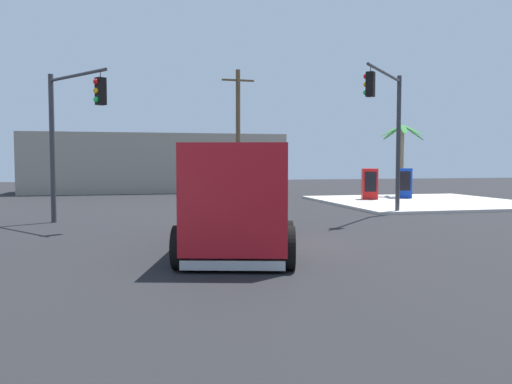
{
  "coord_description": "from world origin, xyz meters",
  "views": [
    {
      "loc": [
        -4.27,
        -14.98,
        2.47
      ],
      "look_at": [
        -0.87,
        -0.68,
        1.59
      ],
      "focal_mm": 36.7,
      "sensor_mm": 36.0,
      "label": 1
    }
  ],
  "objects_px": {
    "palm_tree_far": "(402,146)",
    "utility_pole": "(238,132)",
    "traffic_light_primary": "(390,119)",
    "traffic_light_secondary": "(68,124)",
    "vending_machine_red": "(405,183)",
    "vending_machine_blue": "(370,184)",
    "delivery_truck": "(241,195)"
  },
  "relations": [
    {
      "from": "delivery_truck",
      "to": "palm_tree_far",
      "type": "height_order",
      "value": "palm_tree_far"
    },
    {
      "from": "traffic_light_primary",
      "to": "traffic_light_secondary",
      "type": "relative_size",
      "value": 1.06
    },
    {
      "from": "delivery_truck",
      "to": "palm_tree_far",
      "type": "xyz_separation_m",
      "value": [
        14.21,
        16.65,
        1.91
      ]
    },
    {
      "from": "traffic_light_secondary",
      "to": "palm_tree_far",
      "type": "xyz_separation_m",
      "value": [
        19.57,
        10.02,
        -0.44
      ]
    },
    {
      "from": "vending_machine_blue",
      "to": "palm_tree_far",
      "type": "height_order",
      "value": "palm_tree_far"
    },
    {
      "from": "traffic_light_secondary",
      "to": "vending_machine_blue",
      "type": "xyz_separation_m",
      "value": [
        16.29,
        7.91,
        -2.78
      ]
    },
    {
      "from": "delivery_truck",
      "to": "traffic_light_secondary",
      "type": "relative_size",
      "value": 1.39
    },
    {
      "from": "delivery_truck",
      "to": "utility_pole",
      "type": "relative_size",
      "value": 0.95
    },
    {
      "from": "utility_pole",
      "to": "traffic_light_secondary",
      "type": "bearing_deg",
      "value": -124.63
    },
    {
      "from": "traffic_light_secondary",
      "to": "vending_machine_blue",
      "type": "relative_size",
      "value": 3.17
    },
    {
      "from": "vending_machine_blue",
      "to": "utility_pole",
      "type": "bearing_deg",
      "value": 141.06
    },
    {
      "from": "traffic_light_primary",
      "to": "vending_machine_blue",
      "type": "bearing_deg",
      "value": 69.8
    },
    {
      "from": "traffic_light_primary",
      "to": "utility_pole",
      "type": "xyz_separation_m",
      "value": [
        -3.99,
        13.66,
        0.13
      ]
    },
    {
      "from": "traffic_light_primary",
      "to": "palm_tree_far",
      "type": "distance_m",
      "value": 11.94
    },
    {
      "from": "traffic_light_secondary",
      "to": "utility_pole",
      "type": "height_order",
      "value": "utility_pole"
    },
    {
      "from": "vending_machine_blue",
      "to": "palm_tree_far",
      "type": "relative_size",
      "value": 0.39
    },
    {
      "from": "traffic_light_primary",
      "to": "traffic_light_secondary",
      "type": "distance_m",
      "value": 13.34
    },
    {
      "from": "traffic_light_primary",
      "to": "vending_machine_blue",
      "type": "height_order",
      "value": "traffic_light_primary"
    },
    {
      "from": "traffic_light_primary",
      "to": "vending_machine_red",
      "type": "bearing_deg",
      "value": 56.91
    },
    {
      "from": "palm_tree_far",
      "to": "utility_pole",
      "type": "relative_size",
      "value": 0.55
    },
    {
      "from": "traffic_light_secondary",
      "to": "palm_tree_far",
      "type": "distance_m",
      "value": 21.99
    },
    {
      "from": "palm_tree_far",
      "to": "traffic_light_secondary",
      "type": "bearing_deg",
      "value": -152.88
    },
    {
      "from": "traffic_light_primary",
      "to": "utility_pole",
      "type": "relative_size",
      "value": 0.73
    },
    {
      "from": "traffic_light_primary",
      "to": "traffic_light_secondary",
      "type": "xyz_separation_m",
      "value": [
        -13.34,
        0.13,
        -0.43
      ]
    },
    {
      "from": "delivery_truck",
      "to": "traffic_light_primary",
      "type": "distance_m",
      "value": 10.66
    },
    {
      "from": "vending_machine_red",
      "to": "vending_machine_blue",
      "type": "distance_m",
      "value": 2.65
    },
    {
      "from": "vending_machine_red",
      "to": "vending_machine_blue",
      "type": "relative_size",
      "value": 1.0
    },
    {
      "from": "vending_machine_red",
      "to": "utility_pole",
      "type": "relative_size",
      "value": 0.22
    },
    {
      "from": "vending_machine_red",
      "to": "delivery_truck",
      "type": "bearing_deg",
      "value": -132.01
    },
    {
      "from": "delivery_truck",
      "to": "vending_machine_red",
      "type": "bearing_deg",
      "value": 47.99
    },
    {
      "from": "traffic_light_secondary",
      "to": "palm_tree_far",
      "type": "bearing_deg",
      "value": 27.12
    },
    {
      "from": "delivery_truck",
      "to": "palm_tree_far",
      "type": "distance_m",
      "value": 21.97
    }
  ]
}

